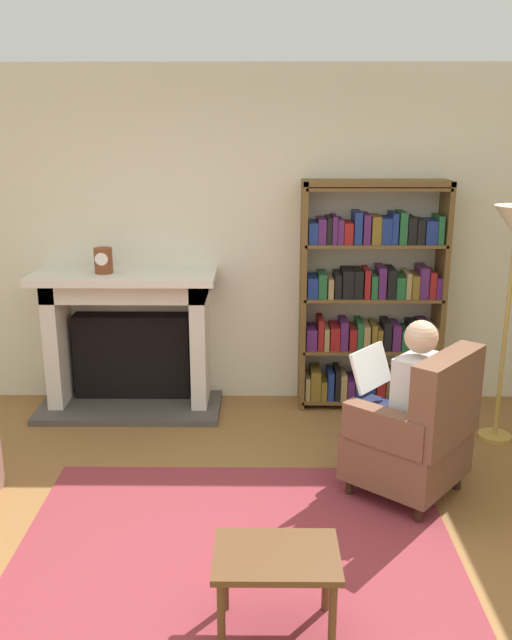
# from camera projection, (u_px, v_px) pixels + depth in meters

# --- Properties ---
(ground) EXTENTS (14.00, 14.00, 0.00)m
(ground) POSITION_uv_depth(u_px,v_px,m) (234.00, 583.00, 3.47)
(ground) COLOR olive
(back_wall) EXTENTS (5.60, 0.10, 2.70)m
(back_wall) POSITION_uv_depth(u_px,v_px,m) (245.00, 239.00, 5.55)
(back_wall) COLOR beige
(back_wall) RESTS_ON ground
(area_rug) EXTENTS (2.40, 1.80, 0.01)m
(area_rug) POSITION_uv_depth(u_px,v_px,m) (236.00, 547.00, 3.75)
(area_rug) COLOR maroon
(area_rug) RESTS_ON ground
(fireplace) EXTENTS (1.47, 0.64, 1.14)m
(fireplace) POSITION_uv_depth(u_px,v_px,m) (129.00, 336.00, 5.52)
(fireplace) COLOR #4C4742
(fireplace) RESTS_ON ground
(mantel_clock) EXTENTS (0.14, 0.14, 0.20)m
(mantel_clock) POSITION_uv_depth(u_px,v_px,m) (103.00, 261.00, 5.25)
(mantel_clock) COLOR brown
(mantel_clock) RESTS_ON fireplace
(bookshelf) EXTENTS (1.14, 0.32, 1.84)m
(bookshelf) POSITION_uv_depth(u_px,v_px,m) (372.00, 301.00, 5.46)
(bookshelf) COLOR brown
(bookshelf) RESTS_ON ground
(armchair_reading) EXTENTS (0.89, 0.89, 0.97)m
(armchair_reading) POSITION_uv_depth(u_px,v_px,m) (417.00, 433.00, 4.18)
(armchair_reading) COLOR #331E14
(armchair_reading) RESTS_ON ground
(seated_reader) EXTENTS (0.59, 0.57, 1.14)m
(seated_reader) POSITION_uv_depth(u_px,v_px,m) (402.00, 399.00, 4.20)
(seated_reader) COLOR silver
(seated_reader) RESTS_ON ground
(side_table) EXTENTS (0.56, 0.39, 0.43)m
(side_table) POSITION_uv_depth(u_px,v_px,m) (276.00, 566.00, 3.02)
(side_table) COLOR brown
(side_table) RESTS_ON ground
(scattered_books) EXTENTS (0.52, 0.36, 0.04)m
(scattered_books) POSITION_uv_depth(u_px,v_px,m) (258.00, 563.00, 3.58)
(scattered_books) COLOR red
(scattered_books) RESTS_ON area_rug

